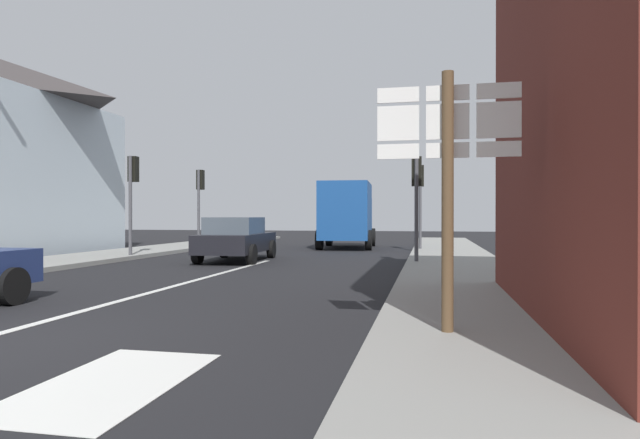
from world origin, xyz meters
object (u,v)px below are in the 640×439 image
(delivery_truck, at_px, (347,213))
(traffic_light_far_left, at_px, (200,191))
(sedan_far, at_px, (236,238))
(traffic_light_near_left, at_px, (133,183))
(traffic_light_far_right, at_px, (420,188))
(traffic_light_near_right, at_px, (417,185))
(route_sign_post, at_px, (448,173))

(delivery_truck, height_order, traffic_light_far_left, traffic_light_far_left)
(sedan_far, height_order, traffic_light_near_left, traffic_light_near_left)
(sedan_far, bearing_deg, traffic_light_far_right, 45.63)
(traffic_light_near_right, relative_size, traffic_light_far_right, 0.90)
(delivery_truck, xyz_separation_m, traffic_light_near_left, (-6.49, -7.78, 1.04))
(sedan_far, distance_m, traffic_light_far_right, 8.77)
(sedan_far, distance_m, traffic_light_near_right, 6.23)
(route_sign_post, xyz_separation_m, traffic_light_near_right, (-0.60, 10.15, 0.46))
(traffic_light_far_left, bearing_deg, delivery_truck, 17.96)
(route_sign_post, bearing_deg, sedan_far, 121.91)
(delivery_truck, xyz_separation_m, traffic_light_far_right, (3.43, -1.85, 1.07))
(sedan_far, distance_m, delivery_truck, 8.40)
(traffic_light_near_left, relative_size, traffic_light_near_right, 1.09)
(route_sign_post, height_order, traffic_light_far_left, traffic_light_far_left)
(delivery_truck, distance_m, traffic_light_far_left, 6.90)
(traffic_light_far_left, relative_size, traffic_light_near_left, 1.00)
(delivery_truck, relative_size, traffic_light_near_right, 1.54)
(sedan_far, xyz_separation_m, traffic_light_far_right, (5.98, 6.11, 1.96))
(delivery_truck, height_order, traffic_light_near_right, traffic_light_near_right)
(sedan_far, bearing_deg, traffic_light_near_left, 177.35)
(sedan_far, bearing_deg, route_sign_post, -58.09)
(sedan_far, height_order, traffic_light_far_left, traffic_light_far_left)
(delivery_truck, bearing_deg, sedan_far, -107.73)
(delivery_truck, bearing_deg, traffic_light_near_left, -129.86)
(sedan_far, height_order, route_sign_post, route_sign_post)
(traffic_light_far_left, height_order, traffic_light_near_right, traffic_light_far_left)
(sedan_far, xyz_separation_m, traffic_light_near_right, (5.98, -0.42, 1.70))
(delivery_truck, distance_m, traffic_light_near_right, 9.09)
(sedan_far, xyz_separation_m, delivery_truck, (2.54, 7.96, 0.89))
(delivery_truck, relative_size, route_sign_post, 1.60)
(route_sign_post, distance_m, traffic_light_far_left, 19.52)
(route_sign_post, height_order, traffic_light_near_left, traffic_light_near_left)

